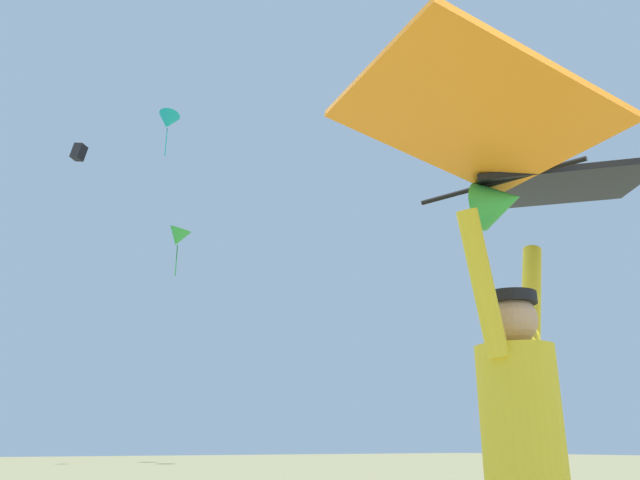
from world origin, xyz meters
The scene contains 5 objects.
kite_flyer_person centered at (-0.33, -0.21, 0.94)m, with size 0.80×0.43×1.92m.
held_stunt_kite centered at (-0.30, -0.31, 2.22)m, with size 2.10×1.40×0.44m.
distant_kite_black_low_left centered at (2.79, 29.29, 15.49)m, with size 0.87×0.81×0.96m.
distant_kite_green_mid_left centered at (8.05, 28.06, 11.43)m, with size 1.56×1.69×2.78m.
distant_kite_teal_overhead_distant centered at (7.26, 29.01, 18.54)m, with size 1.71×1.64×2.79m.
Camera 1 is at (-2.52, -2.03, 0.97)m, focal length 34.73 mm.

